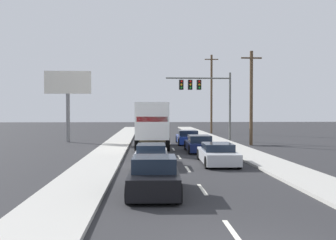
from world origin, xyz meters
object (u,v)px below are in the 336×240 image
at_px(box_truck, 152,122).
at_px(utility_pole_far, 211,93).
at_px(car_navy, 199,144).
at_px(car_silver, 217,154).
at_px(utility_pole_mid, 251,97).
at_px(car_white, 151,155).
at_px(car_blue, 188,138).
at_px(roadside_billboard, 68,91).
at_px(car_black, 154,177).
at_px(traffic_signal_mast, 201,89).

xyz_separation_m(box_truck, utility_pole_far, (8.21, 20.06, 3.32)).
bearing_deg(car_navy, car_silver, -88.67).
bearing_deg(utility_pole_mid, utility_pole_far, 91.16).
distance_m(car_white, utility_pole_far, 30.98).
height_order(car_blue, roadside_billboard, roadside_billboard).
distance_m(car_blue, car_navy, 6.44).
bearing_deg(roadside_billboard, car_silver, -53.53).
bearing_deg(car_black, car_silver, 63.60).
bearing_deg(car_black, roadside_billboard, 108.66).
height_order(car_black, utility_pole_mid, utility_pole_mid).
relative_size(box_truck, car_navy, 1.88).
bearing_deg(car_silver, car_navy, 91.33).
distance_m(car_blue, roadside_billboard, 12.27).
xyz_separation_m(car_white, utility_pole_far, (8.42, 29.41, 4.83)).
bearing_deg(box_truck, roadside_billboard, 140.78).
height_order(car_black, car_silver, car_black).
bearing_deg(utility_pole_mid, car_white, -127.07).
relative_size(car_navy, utility_pole_far, 0.42).
xyz_separation_m(car_navy, traffic_signal_mast, (1.50, 9.43, 4.52)).
xyz_separation_m(car_silver, traffic_signal_mast, (1.35, 15.72, 4.53)).
bearing_deg(traffic_signal_mast, utility_pole_mid, -50.13).
xyz_separation_m(car_black, traffic_signal_mast, (5.04, 23.15, 4.47)).
distance_m(car_blue, car_silver, 12.74).
relative_size(car_blue, utility_pole_mid, 0.57).
height_order(car_black, utility_pole_far, utility_pole_far).
height_order(car_silver, roadside_billboard, roadside_billboard).
xyz_separation_m(box_truck, car_silver, (3.49, -8.97, -1.51)).
height_order(car_silver, traffic_signal_mast, traffic_signal_mast).
bearing_deg(car_navy, car_black, -104.47).
distance_m(car_white, utility_pole_mid, 15.03).
distance_m(box_truck, traffic_signal_mast, 8.83).
distance_m(car_blue, traffic_signal_mast, 5.64).
bearing_deg(car_black, car_blue, 80.32).
relative_size(car_silver, roadside_billboard, 0.70).
bearing_deg(car_silver, roadside_billboard, 126.47).
distance_m(car_black, car_navy, 14.17).
distance_m(box_truck, utility_pole_far, 21.93).
bearing_deg(roadside_billboard, traffic_signal_mast, 1.24).
relative_size(car_white, car_black, 1.06).
xyz_separation_m(car_blue, roadside_billboard, (-11.16, 2.71, 4.32)).
xyz_separation_m(traffic_signal_mast, roadside_billboard, (-12.76, -0.28, -0.20)).
bearing_deg(utility_pole_far, car_blue, -106.96).
height_order(car_blue, utility_pole_mid, utility_pole_mid).
relative_size(car_navy, roadside_billboard, 0.66).
height_order(car_blue, traffic_signal_mast, traffic_signal_mast).
bearing_deg(car_black, utility_pole_mid, 64.84).
xyz_separation_m(box_truck, roadside_billboard, (-7.92, 6.47, 2.82)).
bearing_deg(car_silver, car_black, -116.40).
bearing_deg(car_white, utility_pole_mid, 52.93).
xyz_separation_m(car_white, car_silver, (3.70, 0.38, -0.00)).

